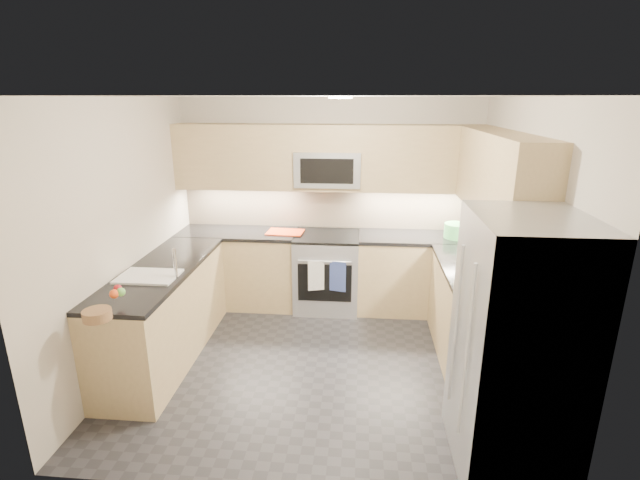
# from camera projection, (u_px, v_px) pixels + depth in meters

# --- Properties ---
(floor) EXTENTS (3.60, 3.20, 0.00)m
(floor) POSITION_uv_depth(u_px,v_px,m) (317.00, 362.00, 4.56)
(floor) COLOR #25252A
(floor) RESTS_ON ground
(ceiling) EXTENTS (3.60, 3.20, 0.02)m
(ceiling) POSITION_uv_depth(u_px,v_px,m) (316.00, 96.00, 3.82)
(ceiling) COLOR beige
(ceiling) RESTS_ON wall_back
(wall_back) EXTENTS (3.60, 0.02, 2.50)m
(wall_back) POSITION_uv_depth(u_px,v_px,m) (329.00, 203.00, 5.71)
(wall_back) COLOR #BEB5A6
(wall_back) RESTS_ON floor
(wall_front) EXTENTS (3.60, 0.02, 2.50)m
(wall_front) POSITION_uv_depth(u_px,v_px,m) (290.00, 322.00, 2.67)
(wall_front) COLOR #BEB5A6
(wall_front) RESTS_ON floor
(wall_left) EXTENTS (0.02, 3.20, 2.50)m
(wall_left) POSITION_uv_depth(u_px,v_px,m) (126.00, 236.00, 4.34)
(wall_left) COLOR #BEB5A6
(wall_left) RESTS_ON floor
(wall_right) EXTENTS (0.02, 3.20, 2.50)m
(wall_right) POSITION_uv_depth(u_px,v_px,m) (522.00, 246.00, 4.04)
(wall_right) COLOR #BEB5A6
(wall_right) RESTS_ON floor
(base_cab_back_left) EXTENTS (1.42, 0.60, 0.90)m
(base_cab_back_left) POSITION_uv_depth(u_px,v_px,m) (240.00, 269.00, 5.76)
(base_cab_back_left) COLOR tan
(base_cab_back_left) RESTS_ON floor
(base_cab_back_right) EXTENTS (1.42, 0.60, 0.90)m
(base_cab_back_right) POSITION_uv_depth(u_px,v_px,m) (417.00, 275.00, 5.57)
(base_cab_back_right) COLOR tan
(base_cab_back_right) RESTS_ON floor
(base_cab_right) EXTENTS (0.60, 1.70, 0.90)m
(base_cab_right) POSITION_uv_depth(u_px,v_px,m) (474.00, 320.00, 4.44)
(base_cab_right) COLOR tan
(base_cab_right) RESTS_ON floor
(base_cab_peninsula) EXTENTS (0.60, 2.00, 0.90)m
(base_cab_peninsula) POSITION_uv_depth(u_px,v_px,m) (165.00, 314.00, 4.55)
(base_cab_peninsula) COLOR tan
(base_cab_peninsula) RESTS_ON floor
(countertop_back_left) EXTENTS (1.42, 0.63, 0.04)m
(countertop_back_left) POSITION_uv_depth(u_px,v_px,m) (238.00, 233.00, 5.62)
(countertop_back_left) COLOR black
(countertop_back_left) RESTS_ON base_cab_back_left
(countertop_back_right) EXTENTS (1.42, 0.63, 0.04)m
(countertop_back_right) POSITION_uv_depth(u_px,v_px,m) (420.00, 237.00, 5.43)
(countertop_back_right) COLOR black
(countertop_back_right) RESTS_ON base_cab_back_right
(countertop_right) EXTENTS (0.63, 1.70, 0.04)m
(countertop_right) POSITION_uv_depth(u_px,v_px,m) (479.00, 274.00, 4.30)
(countertop_right) COLOR black
(countertop_right) RESTS_ON base_cab_right
(countertop_peninsula) EXTENTS (0.63, 2.00, 0.04)m
(countertop_peninsula) POSITION_uv_depth(u_px,v_px,m) (160.00, 270.00, 4.42)
(countertop_peninsula) COLOR black
(countertop_peninsula) RESTS_ON base_cab_peninsula
(upper_cab_back) EXTENTS (3.60, 0.35, 0.75)m
(upper_cab_back) POSITION_uv_depth(u_px,v_px,m) (328.00, 157.00, 5.38)
(upper_cab_back) COLOR tan
(upper_cab_back) RESTS_ON wall_back
(upper_cab_right) EXTENTS (0.35, 1.95, 0.75)m
(upper_cab_right) POSITION_uv_depth(u_px,v_px,m) (500.00, 175.00, 4.14)
(upper_cab_right) COLOR tan
(upper_cab_right) RESTS_ON wall_right
(backsplash_back) EXTENTS (3.60, 0.01, 0.51)m
(backsplash_back) POSITION_uv_depth(u_px,v_px,m) (329.00, 207.00, 5.72)
(backsplash_back) COLOR tan
(backsplash_back) RESTS_ON wall_back
(backsplash_right) EXTENTS (0.01, 2.30, 0.51)m
(backsplash_right) POSITION_uv_depth(u_px,v_px,m) (505.00, 237.00, 4.48)
(backsplash_right) COLOR tan
(backsplash_right) RESTS_ON wall_right
(gas_range) EXTENTS (0.76, 0.65, 0.91)m
(gas_range) POSITION_uv_depth(u_px,v_px,m) (327.00, 272.00, 5.64)
(gas_range) COLOR #ACADB4
(gas_range) RESTS_ON floor
(range_cooktop) EXTENTS (0.76, 0.65, 0.03)m
(range_cooktop) POSITION_uv_depth(u_px,v_px,m) (327.00, 236.00, 5.50)
(range_cooktop) COLOR black
(range_cooktop) RESTS_ON gas_range
(oven_door_glass) EXTENTS (0.62, 0.02, 0.45)m
(oven_door_glass) POSITION_uv_depth(u_px,v_px,m) (325.00, 283.00, 5.33)
(oven_door_glass) COLOR black
(oven_door_glass) RESTS_ON gas_range
(oven_handle) EXTENTS (0.60, 0.02, 0.02)m
(oven_handle) POSITION_uv_depth(u_px,v_px,m) (325.00, 261.00, 5.23)
(oven_handle) COLOR #B2B5BA
(oven_handle) RESTS_ON gas_range
(microwave) EXTENTS (0.76, 0.40, 0.40)m
(microwave) POSITION_uv_depth(u_px,v_px,m) (328.00, 169.00, 5.39)
(microwave) COLOR #919498
(microwave) RESTS_ON upper_cab_back
(microwave_door) EXTENTS (0.60, 0.01, 0.28)m
(microwave_door) POSITION_uv_depth(u_px,v_px,m) (327.00, 171.00, 5.20)
(microwave_door) COLOR black
(microwave_door) RESTS_ON microwave
(refrigerator) EXTENTS (0.70, 0.90, 1.80)m
(refrigerator) POSITION_uv_depth(u_px,v_px,m) (517.00, 348.00, 3.07)
(refrigerator) COLOR #A6A9AE
(refrigerator) RESTS_ON floor
(fridge_handle_left) EXTENTS (0.02, 0.02, 1.20)m
(fridge_handle_left) POSITION_uv_depth(u_px,v_px,m) (466.00, 353.00, 2.92)
(fridge_handle_left) COLOR #B2B5BA
(fridge_handle_left) RESTS_ON refrigerator
(fridge_handle_right) EXTENTS (0.02, 0.02, 1.20)m
(fridge_handle_right) POSITION_uv_depth(u_px,v_px,m) (456.00, 326.00, 3.26)
(fridge_handle_right) COLOR #B2B5BA
(fridge_handle_right) RESTS_ON refrigerator
(sink_basin) EXTENTS (0.52, 0.38, 0.16)m
(sink_basin) POSITION_uv_depth(u_px,v_px,m) (149.00, 283.00, 4.19)
(sink_basin) COLOR white
(sink_basin) RESTS_ON base_cab_peninsula
(faucet) EXTENTS (0.03, 0.03, 0.28)m
(faucet) POSITION_uv_depth(u_px,v_px,m) (175.00, 264.00, 4.11)
(faucet) COLOR silver
(faucet) RESTS_ON countertop_peninsula
(utensil_bowl) EXTENTS (0.33, 0.33, 0.17)m
(utensil_bowl) POSITION_uv_depth(u_px,v_px,m) (457.00, 231.00, 5.33)
(utensil_bowl) COLOR #49AA52
(utensil_bowl) RESTS_ON countertop_back_right
(cutting_board) EXTENTS (0.44, 0.33, 0.01)m
(cutting_board) POSITION_uv_depth(u_px,v_px,m) (285.00, 232.00, 5.55)
(cutting_board) COLOR #ED4116
(cutting_board) RESTS_ON countertop_back_left
(fruit_basket) EXTENTS (0.25, 0.25, 0.07)m
(fruit_basket) POSITION_uv_depth(u_px,v_px,m) (97.00, 315.00, 3.37)
(fruit_basket) COLOR olive
(fruit_basket) RESTS_ON countertop_peninsula
(fruit_apple) EXTENTS (0.06, 0.06, 0.06)m
(fruit_apple) POSITION_uv_depth(u_px,v_px,m) (118.00, 288.00, 3.64)
(fruit_apple) COLOR #AC131A
(fruit_apple) RESTS_ON fruit_basket
(fruit_pear) EXTENTS (0.07, 0.07, 0.07)m
(fruit_pear) POSITION_uv_depth(u_px,v_px,m) (121.00, 292.00, 3.57)
(fruit_pear) COLOR #6BC153
(fruit_pear) RESTS_ON fruit_basket
(dish_towel_check) EXTENTS (0.18, 0.06, 0.35)m
(dish_towel_check) POSITION_uv_depth(u_px,v_px,m) (316.00, 276.00, 5.27)
(dish_towel_check) COLOR white
(dish_towel_check) RESTS_ON oven_handle
(dish_towel_blue) EXTENTS (0.19, 0.06, 0.35)m
(dish_towel_blue) POSITION_uv_depth(u_px,v_px,m) (338.00, 277.00, 5.24)
(dish_towel_blue) COLOR navy
(dish_towel_blue) RESTS_ON oven_handle
(fruit_orange) EXTENTS (0.07, 0.07, 0.07)m
(fruit_orange) POSITION_uv_depth(u_px,v_px,m) (114.00, 294.00, 3.54)
(fruit_orange) COLOR #F0501A
(fruit_orange) RESTS_ON fruit_basket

